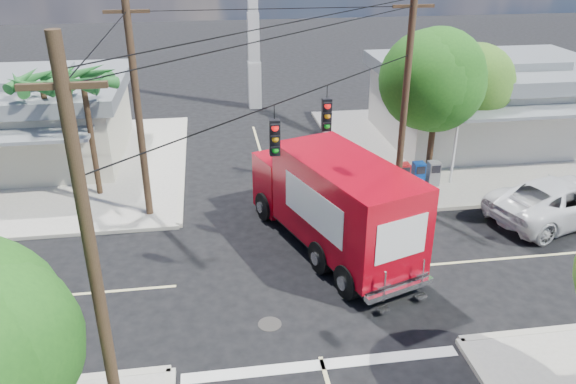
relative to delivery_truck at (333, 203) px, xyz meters
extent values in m
plane|color=black|center=(-1.57, -1.67, -1.83)|extent=(120.00, 120.00, 0.00)
cube|color=#9E998F|center=(9.43, 9.33, -1.76)|extent=(14.00, 14.00, 0.14)
cube|color=#B2AD9E|center=(2.43, 9.33, -1.76)|extent=(0.25, 14.00, 0.14)
cube|color=#B2AD9E|center=(9.43, 2.33, -1.76)|extent=(14.00, 0.25, 0.14)
cube|color=#9E998F|center=(-12.57, 9.33, -1.76)|extent=(14.00, 14.00, 0.14)
cube|color=#B2AD9E|center=(-5.57, 9.33, -1.76)|extent=(0.25, 14.00, 0.14)
cube|color=beige|center=(-1.57, 8.33, -1.83)|extent=(0.12, 12.00, 0.01)
cube|color=beige|center=(8.43, -1.67, -1.83)|extent=(12.00, 0.12, 0.01)
cube|color=silver|center=(-1.57, -5.97, -1.83)|extent=(7.50, 0.40, 0.01)
cube|color=silver|center=(10.93, 10.33, 0.01)|extent=(11.00, 8.00, 3.40)
cube|color=slate|center=(10.93, 10.33, 2.06)|extent=(11.80, 8.80, 0.70)
cube|color=slate|center=(10.93, 10.33, 2.56)|extent=(6.05, 4.40, 0.50)
cube|color=slate|center=(10.93, 5.43, 1.21)|extent=(9.90, 1.80, 0.15)
cylinder|color=silver|center=(6.53, 4.63, -0.24)|extent=(0.12, 0.12, 2.90)
cube|color=beige|center=(-13.57, 10.83, -0.09)|extent=(10.00, 8.00, 3.20)
cube|color=slate|center=(-13.57, 10.83, 1.86)|extent=(10.80, 8.80, 0.70)
cube|color=slate|center=(-13.57, 10.83, 2.36)|extent=(5.50, 4.40, 0.50)
cylinder|color=silver|center=(-9.57, 5.13, -0.34)|extent=(0.12, 0.12, 2.70)
cube|color=silver|center=(-1.07, 18.33, -0.33)|extent=(0.80, 0.80, 3.00)
cube|color=silver|center=(-1.07, 18.33, 2.67)|extent=(0.70, 0.70, 3.00)
cylinder|color=#422D1C|center=(5.63, 5.13, 0.35)|extent=(0.28, 0.28, 4.10)
sphere|color=#1E5516|center=(5.63, 5.13, 2.91)|extent=(4.10, 4.10, 4.10)
sphere|color=#1E5516|center=(5.23, 5.33, 3.17)|extent=(3.33, 3.33, 3.33)
sphere|color=#1E5516|center=(5.98, 4.83, 2.79)|extent=(3.58, 3.58, 3.58)
cylinder|color=#422D1C|center=(8.23, 7.33, 0.10)|extent=(0.28, 0.28, 3.58)
sphere|color=#39681F|center=(8.23, 7.33, 2.34)|extent=(3.58, 3.58, 3.58)
sphere|color=#39681F|center=(7.83, 7.53, 2.56)|extent=(2.91, 2.91, 2.91)
sphere|color=#39681F|center=(8.58, 7.03, 2.23)|extent=(3.14, 3.14, 3.14)
cylinder|color=#422D1C|center=(-9.07, 5.83, 0.81)|extent=(0.24, 0.24, 5.00)
cone|color=#216526|center=(-8.17, 5.83, 3.41)|extent=(0.50, 2.06, 0.98)
cone|color=#216526|center=(-8.51, 6.54, 3.41)|extent=(1.92, 1.68, 0.98)
cone|color=#216526|center=(-9.27, 6.71, 3.41)|extent=(2.12, 0.95, 0.98)
cone|color=#216526|center=(-9.88, 6.22, 3.41)|extent=(1.34, 2.07, 0.98)
cone|color=#216526|center=(-9.88, 5.44, 3.41)|extent=(1.34, 2.07, 0.98)
cone|color=#216526|center=(-9.27, 4.96, 3.41)|extent=(2.12, 0.95, 0.98)
cone|color=#216526|center=(-8.51, 5.13, 3.41)|extent=(1.92, 1.68, 0.98)
cylinder|color=#422D1C|center=(-11.07, 7.33, 0.61)|extent=(0.24, 0.24, 4.60)
cone|color=#216526|center=(-10.17, 7.33, 3.01)|extent=(0.50, 2.06, 0.98)
cone|color=#216526|center=(-10.51, 8.04, 3.01)|extent=(1.92, 1.68, 0.98)
cone|color=#216526|center=(-11.27, 8.21, 3.01)|extent=(2.12, 0.95, 0.98)
cone|color=#216526|center=(-11.88, 7.72, 3.01)|extent=(1.34, 2.07, 0.98)
cone|color=#216526|center=(-11.88, 6.94, 3.01)|extent=(1.34, 2.07, 0.98)
cone|color=#216526|center=(-11.27, 6.46, 3.01)|extent=(2.12, 0.95, 0.98)
cone|color=#216526|center=(-10.51, 6.63, 3.01)|extent=(1.92, 1.68, 0.98)
cylinder|color=#473321|center=(-6.77, -6.87, 2.67)|extent=(0.28, 0.28, 9.00)
cube|color=#473321|center=(-6.77, -6.87, 6.17)|extent=(1.60, 0.12, 0.12)
cylinder|color=#473321|center=(3.63, 3.53, 2.67)|extent=(0.28, 0.28, 9.00)
cube|color=#473321|center=(3.63, 3.53, 6.17)|extent=(1.60, 0.12, 0.12)
cylinder|color=#473321|center=(-6.77, 3.53, 2.67)|extent=(0.28, 0.28, 9.00)
cube|color=#473321|center=(-6.77, 3.53, 6.17)|extent=(1.60, 0.12, 0.12)
cylinder|color=black|center=(-1.57, -1.67, 4.37)|extent=(10.43, 10.43, 0.04)
cube|color=black|center=(-2.37, -2.47, 3.42)|extent=(0.30, 0.24, 1.05)
sphere|color=red|center=(-2.37, -2.61, 3.75)|extent=(0.20, 0.20, 0.20)
cube|color=black|center=(-0.47, -0.57, 3.42)|extent=(0.30, 0.24, 1.05)
sphere|color=red|center=(-0.47, -0.71, 3.75)|extent=(0.20, 0.20, 0.20)
cube|color=#B4171C|center=(4.23, 4.53, -1.14)|extent=(0.50, 0.50, 1.10)
cube|color=navy|center=(4.93, 4.53, -1.14)|extent=(0.50, 0.50, 1.10)
cube|color=slate|center=(5.63, 4.53, -1.14)|extent=(0.50, 0.50, 1.10)
cube|color=black|center=(-0.05, 0.15, -1.27)|extent=(4.91, 8.38, 0.26)
cube|color=#B10413|center=(-1.10, 3.12, -0.44)|extent=(2.92, 2.48, 2.27)
cube|color=black|center=(-1.34, 3.81, -0.03)|extent=(2.13, 0.96, 0.98)
cube|color=silver|center=(-1.40, 4.00, -1.16)|extent=(2.28, 0.90, 0.36)
cube|color=#B10413|center=(0.25, -0.72, 0.28)|extent=(4.42, 6.50, 2.99)
cube|color=white|center=(1.49, -0.29, 0.44)|extent=(1.25, 3.51, 1.34)
cube|color=white|center=(-0.98, -1.16, 0.44)|extent=(1.25, 3.51, 1.34)
cube|color=white|center=(1.25, -3.57, 0.44)|extent=(1.76, 0.63, 1.34)
cube|color=silver|center=(1.30, -3.69, -1.27)|extent=(2.42, 1.06, 0.19)
cube|color=silver|center=(0.66, -4.06, -0.85)|extent=(0.46, 0.21, 1.03)
cube|color=silver|center=(2.02, -3.58, -0.85)|extent=(0.46, 0.21, 1.03)
cylinder|color=black|center=(-2.17, 2.59, -1.27)|extent=(0.69, 1.18, 1.14)
cylinder|color=black|center=(0.07, 3.37, -1.27)|extent=(0.69, 1.18, 1.14)
cylinder|color=black|center=(-0.18, -3.06, -1.27)|extent=(0.69, 1.18, 1.14)
cylinder|color=black|center=(2.06, -2.28, -1.27)|extent=(0.69, 1.18, 1.14)
imported|color=silver|center=(9.44, 0.84, -0.98)|extent=(6.67, 4.43, 1.70)
camera|label=1|loc=(-4.20, -17.35, 8.71)|focal=35.00mm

